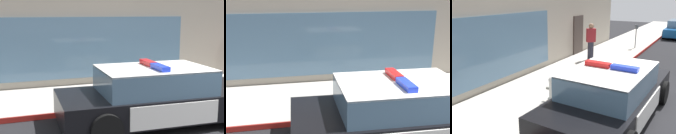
# 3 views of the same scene
# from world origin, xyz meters

# --- Properties ---
(ground) EXTENTS (48.00, 48.00, 0.00)m
(ground) POSITION_xyz_m (0.00, 0.00, 0.00)
(ground) COLOR black
(sidewalk) EXTENTS (48.00, 2.78, 0.15)m
(sidewalk) POSITION_xyz_m (0.00, 3.42, 0.07)
(sidewalk) COLOR #B2ADA3
(sidewalk) RESTS_ON ground
(curb_red_paint) EXTENTS (28.80, 0.04, 0.14)m
(curb_red_paint) POSITION_xyz_m (0.00, 2.02, 0.08)
(curb_red_paint) COLOR maroon
(curb_red_paint) RESTS_ON ground
(police_cruiser) EXTENTS (5.00, 2.26, 1.49)m
(police_cruiser) POSITION_xyz_m (-1.44, 0.92, 0.68)
(police_cruiser) COLOR black
(police_cruiser) RESTS_ON ground
(fire_hydrant) EXTENTS (0.34, 0.39, 0.73)m
(fire_hydrant) POSITION_xyz_m (-1.56, 2.64, 0.50)
(fire_hydrant) COLOR silver
(fire_hydrant) RESTS_ON sidewalk
(pedestrian_on_sidewalk) EXTENTS (0.46, 0.47, 1.71)m
(pedestrian_on_sidewalk) POSITION_xyz_m (3.39, 3.69, 1.01)
(pedestrian_on_sidewalk) COLOR #23232D
(pedestrian_on_sidewalk) RESTS_ON sidewalk
(parking_meter) EXTENTS (0.12, 0.18, 1.34)m
(parking_meter) POSITION_xyz_m (7.23, 2.58, 1.08)
(parking_meter) COLOR slate
(parking_meter) RESTS_ON sidewalk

